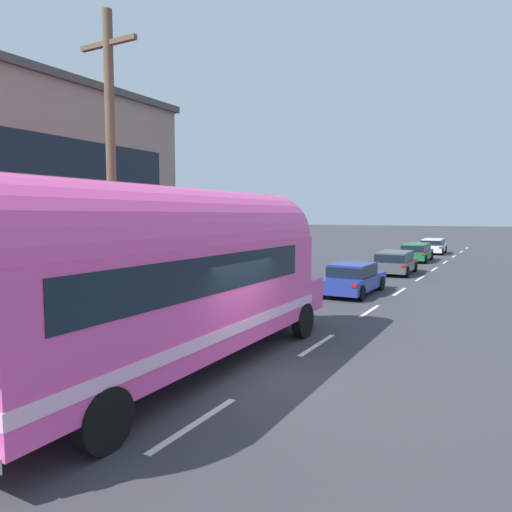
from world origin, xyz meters
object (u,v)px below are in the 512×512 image
object	(u,v)px
painted_bus	(163,274)
car_fourth	(433,245)
utility_pole	(112,179)
car_lead	(353,277)
car_second	(395,261)
car_third	(417,251)

from	to	relation	value
painted_bus	car_fourth	distance (m)	37.53
utility_pole	car_lead	bearing A→B (deg)	77.59
car_lead	car_second	distance (m)	8.06
car_second	car_fourth	world-z (taller)	same
painted_bus	car_second	bearing A→B (deg)	89.63
car_lead	car_third	size ratio (longest dim) A/B	0.95
car_lead	car_second	xyz separation A→B (m)	(0.07, 8.06, 0.05)
car_third	car_second	bearing A→B (deg)	-87.65
car_third	car_fourth	size ratio (longest dim) A/B	1.08
car_fourth	utility_pole	bearing A→B (deg)	-93.63
utility_pole	car_lead	size ratio (longest dim) A/B	1.86
utility_pole	painted_bus	bearing A→B (deg)	-23.03
car_third	car_fourth	distance (m)	7.98
painted_bus	car_third	bearing A→B (deg)	90.43
car_second	car_third	world-z (taller)	same
car_third	car_lead	bearing A→B (deg)	-89.03
car_lead	car_third	xyz separation A→B (m)	(-0.28, 16.72, 0.06)
car_second	car_third	bearing A→B (deg)	92.35
car_lead	car_fourth	xyz separation A→B (m)	(-0.27, 24.70, 0.05)
car_fourth	painted_bus	bearing A→B (deg)	-89.69
painted_bus	car_second	world-z (taller)	painted_bus
car_second	utility_pole	bearing A→B (deg)	-97.64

